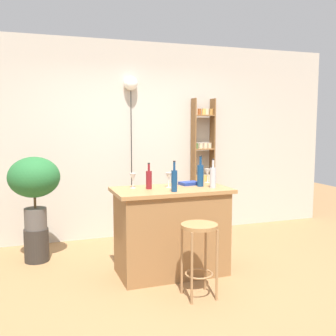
% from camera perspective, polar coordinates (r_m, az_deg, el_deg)
% --- Properties ---
extents(ground, '(12.00, 12.00, 0.00)m').
position_cam_1_polar(ground, '(4.36, 1.85, -15.88)').
color(ground, olive).
extents(back_wall, '(6.40, 0.10, 2.80)m').
position_cam_1_polar(back_wall, '(5.90, -4.99, 3.95)').
color(back_wall, '#BCB2A3').
rests_on(back_wall, ground).
extents(kitchen_counter, '(1.26, 0.67, 0.95)m').
position_cam_1_polar(kitchen_counter, '(4.48, 0.46, -8.84)').
color(kitchen_counter, olive).
rests_on(kitchen_counter, ground).
extents(bar_stool, '(0.35, 0.35, 0.71)m').
position_cam_1_polar(bar_stool, '(3.88, 4.43, -10.48)').
color(bar_stool, '#997047').
rests_on(bar_stool, ground).
extents(spice_shelf, '(0.33, 0.18, 2.01)m').
position_cam_1_polar(spice_shelf, '(6.13, 4.94, 0.54)').
color(spice_shelf, brown).
rests_on(spice_shelf, ground).
extents(plant_stool, '(0.29, 0.29, 0.40)m').
position_cam_1_polar(plant_stool, '(5.16, -18.07, -10.30)').
color(plant_stool, '#2D2823').
rests_on(plant_stool, ground).
extents(potted_plant, '(0.60, 0.54, 0.86)m').
position_cam_1_polar(potted_plant, '(4.99, -18.38, -1.79)').
color(potted_plant, '#514C47').
rests_on(potted_plant, plant_stool).
extents(bottle_sauce_amber, '(0.07, 0.07, 0.32)m').
position_cam_1_polar(bottle_sauce_amber, '(4.41, 6.37, -1.27)').
color(bottle_sauce_amber, '#B2B2B7').
rests_on(bottle_sauce_amber, kitchen_counter).
extents(bottle_vinegar, '(0.07, 0.07, 0.34)m').
position_cam_1_polar(bottle_vinegar, '(4.50, 4.60, -0.96)').
color(bottle_vinegar, navy).
rests_on(bottle_vinegar, kitchen_counter).
extents(bottle_spirits_clear, '(0.06, 0.06, 0.28)m').
position_cam_1_polar(bottle_spirits_clear, '(4.32, -2.72, -1.58)').
color(bottle_spirits_clear, maroon).
rests_on(bottle_spirits_clear, kitchen_counter).
extents(bottle_soda_blue, '(0.06, 0.06, 0.32)m').
position_cam_1_polar(bottle_soda_blue, '(4.15, 0.89, -1.71)').
color(bottle_soda_blue, navy).
rests_on(bottle_soda_blue, kitchen_counter).
extents(wine_glass_left, '(0.07, 0.07, 0.16)m').
position_cam_1_polar(wine_glass_left, '(4.42, 0.10, -1.26)').
color(wine_glass_left, silver).
rests_on(wine_glass_left, kitchen_counter).
extents(wine_glass_center, '(0.07, 0.07, 0.16)m').
position_cam_1_polar(wine_glass_center, '(4.80, 5.60, -0.66)').
color(wine_glass_center, silver).
rests_on(wine_glass_center, kitchen_counter).
extents(wine_glass_right, '(0.07, 0.07, 0.16)m').
position_cam_1_polar(wine_glass_right, '(4.39, -4.98, -1.34)').
color(wine_glass_right, silver).
rests_on(wine_glass_right, kitchen_counter).
extents(cookbook, '(0.23, 0.18, 0.03)m').
position_cam_1_polar(cookbook, '(4.62, 3.01, -2.17)').
color(cookbook, navy).
rests_on(cookbook, kitchen_counter).
extents(pendant_globe_light, '(0.20, 0.20, 2.30)m').
position_cam_1_polar(pendant_globe_light, '(5.80, -5.28, 11.39)').
color(pendant_globe_light, black).
rests_on(pendant_globe_light, ground).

